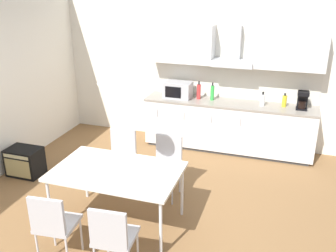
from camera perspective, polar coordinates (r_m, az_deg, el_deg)
ground_plane at (r=5.05m, az=-4.75°, el=-13.50°), size 7.31×8.11×0.02m
wall_back at (r=6.90m, az=3.78°, el=9.32°), size 5.85×0.10×2.85m
kitchen_counter at (r=6.72m, az=9.11°, el=0.02°), size 2.95×0.61×0.89m
backsplash_tile at (r=6.76m, az=9.87°, el=6.53°), size 2.93×0.02×0.56m
upper_wall_cabinets at (r=6.47m, az=10.02°, el=11.81°), size 2.93×0.40×0.66m
microwave at (r=6.72m, az=1.53°, el=5.53°), size 0.48×0.35×0.28m
coffee_maker at (r=6.50m, az=19.82°, el=3.74°), size 0.18×0.19×0.30m
bottle_green at (r=6.62m, az=6.77°, el=5.07°), size 0.07×0.07×0.31m
bottle_red at (r=6.66m, az=4.71°, el=5.26°), size 0.07×0.07×0.32m
bottle_white at (r=6.48m, az=14.21°, el=3.88°), size 0.08×0.08×0.24m
bottle_yellow at (r=6.53m, az=17.32°, el=3.67°), size 0.07×0.07×0.23m
dining_table at (r=4.56m, az=-7.78°, el=-7.13°), size 1.52×0.95×0.76m
chair_near_right at (r=3.88m, az=-8.45°, el=-16.06°), size 0.43×0.43×0.87m
chair_far_right at (r=5.23m, az=-0.22°, el=-5.18°), size 0.41×0.41×0.87m
chair_far_left at (r=5.46m, az=-7.12°, el=-4.12°), size 0.42×0.42×0.87m
chair_near_left at (r=4.19m, az=-17.10°, el=-13.76°), size 0.44×0.44×0.87m
guitar_amp at (r=6.28m, az=-20.97°, el=-5.08°), size 0.52×0.37×0.44m
pendant_lamp at (r=4.12m, az=-8.64°, el=7.93°), size 0.32×0.32×0.22m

